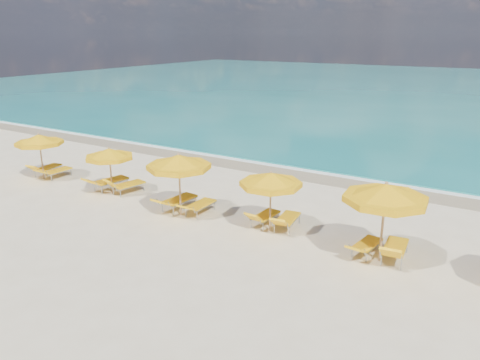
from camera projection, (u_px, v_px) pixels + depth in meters
The scene contains 20 objects.
ground_plane at pixel (219, 221), 17.50m from camera, with size 120.00×120.00×0.00m, color beige.
ocean at pixel (440, 91), 56.57m from camera, with size 120.00×80.00×0.30m, color #14706D.
wet_sand_band at pixel (301, 173), 23.52m from camera, with size 120.00×2.60×0.01m, color tan.
foam_line at pixel (307, 169), 24.17m from camera, with size 120.00×1.20×0.03m, color white.
whitecap_near at pixel (280, 128), 34.31m from camera, with size 14.00×0.36×0.05m, color white.
umbrella_2 at pixel (39, 140), 21.99m from camera, with size 2.56×2.56×2.23m.
umbrella_3 at pixel (109, 154), 19.92m from camera, with size 2.69×2.69×2.09m.
umbrella_4 at pixel (179, 162), 17.44m from camera, with size 2.68×2.68×2.47m.
umbrella_5 at pixel (271, 180), 16.06m from camera, with size 2.76×2.76×2.22m.
umbrella_6 at pixel (386, 194), 13.79m from camera, with size 3.19×3.19×2.57m.
lounger_2_left at pixel (47, 171), 23.08m from camera, with size 0.86×1.87×0.77m.
lounger_2_right at pixel (57, 174), 22.64m from camera, with size 0.63×1.77×0.64m.
lounger_3_left at pixel (110, 184), 20.93m from camera, with size 1.04×2.13×0.78m.
lounger_3_right at pixel (128, 188), 20.47m from camera, with size 0.96×1.89×0.86m.
lounger_4_left at pixel (178, 204), 18.56m from camera, with size 0.83×2.08×0.76m.
lounger_4_right at pixel (200, 208), 18.14m from camera, with size 0.62×1.84×0.68m.
lounger_5_left at pixel (265, 219), 17.10m from camera, with size 0.67×1.72×0.76m.
lounger_5_right at pixel (287, 223), 16.74m from camera, with size 0.82×1.89×0.79m.
lounger_6_left at pixel (366, 248), 14.82m from camera, with size 0.78×1.77×0.62m.
lounger_6_right at pixel (394, 253), 14.43m from camera, with size 0.81×1.98×0.88m.
Camera 1 is at (9.11, -13.44, 6.74)m, focal length 35.00 mm.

